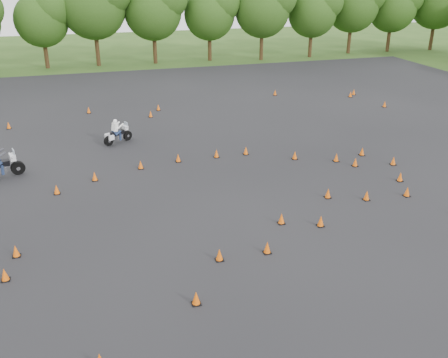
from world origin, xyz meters
TOP-DOWN VIEW (x-y plane):
  - ground at (0.00, 0.00)m, footprint 140.00×140.00m
  - asphalt_pad at (0.00, 6.00)m, footprint 62.00×62.00m
  - treeline at (1.29, 34.94)m, footprint 86.89×32.88m
  - traffic_cones at (0.20, 5.85)m, footprint 36.42×33.12m
  - rider_white at (-3.88, 13.98)m, footprint 2.04×1.57m

SIDE VIEW (x-z plane):
  - ground at x=0.00m, z-range 0.00..0.00m
  - asphalt_pad at x=0.00m, z-range 0.01..0.01m
  - traffic_cones at x=0.20m, z-range 0.01..0.46m
  - rider_white at x=-3.88m, z-range 0.00..1.56m
  - treeline at x=1.29m, z-range -0.75..10.07m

